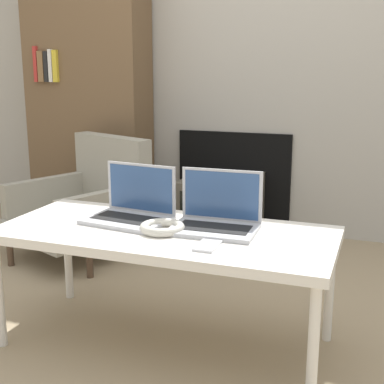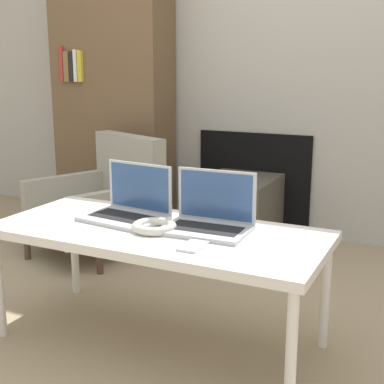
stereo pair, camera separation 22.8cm
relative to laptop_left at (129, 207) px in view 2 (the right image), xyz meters
name	(u,v)px [view 2 (the right image)]	position (x,y,z in m)	size (l,w,h in m)	color
ground_plane	(143,356)	(0.18, -0.21, -0.52)	(14.00, 14.00, 0.00)	#998466
wall_back	(286,31)	(0.17, 1.56, 0.77)	(7.00, 0.08, 2.60)	#ADA89E
table	(158,238)	(0.18, -0.08, -0.08)	(1.28, 0.56, 0.47)	silver
laptop_left	(129,207)	(0.00, 0.00, 0.00)	(0.35, 0.26, 0.22)	#B2B2B7
laptop_right	(209,217)	(0.36, 0.00, 0.00)	(0.33, 0.24, 0.22)	#B2B2B7
headphones	(154,226)	(0.18, -0.11, -0.03)	(0.17, 0.17, 0.03)	beige
phone	(194,245)	(0.39, -0.21, -0.04)	(0.07, 0.14, 0.01)	silver
tv	(238,210)	(0.00, 1.25, -0.31)	(0.43, 0.53, 0.41)	#4C473D
armchair	(106,198)	(-0.67, 0.78, -0.21)	(0.81, 0.84, 0.67)	gray
bookshelf	(113,94)	(-0.98, 1.36, 0.37)	(0.82, 0.32, 1.77)	brown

